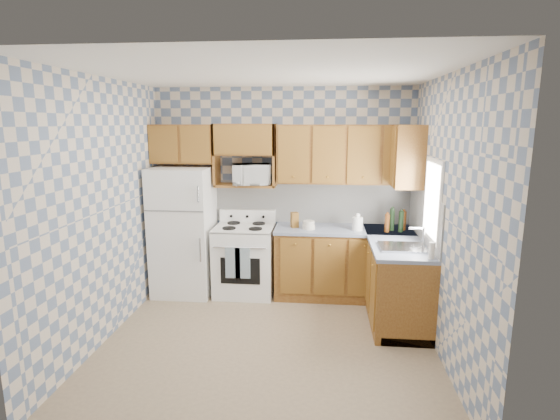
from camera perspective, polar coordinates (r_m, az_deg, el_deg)
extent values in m
plane|color=#796550|center=(4.77, -1.54, -16.70)|extent=(3.40, 3.40, 0.00)
cube|color=slate|center=(5.87, 0.33, 2.59)|extent=(3.40, 0.02, 2.70)
cube|color=slate|center=(4.43, 20.74, -1.05)|extent=(0.02, 3.20, 2.70)
cube|color=silver|center=(5.86, 4.21, 1.06)|extent=(2.60, 0.02, 0.56)
cube|color=silver|center=(5.22, 18.29, -0.78)|extent=(0.02, 1.60, 0.56)
cube|color=white|center=(5.89, -12.46, -2.71)|extent=(0.75, 0.70, 1.68)
cube|color=white|center=(5.83, -4.62, -6.61)|extent=(0.76, 0.65, 0.90)
cube|color=silver|center=(5.71, -4.69, -2.26)|extent=(0.76, 0.65, 0.02)
cube|color=white|center=(5.95, -4.23, -0.75)|extent=(0.76, 0.08, 0.17)
cube|color=navy|center=(5.50, -6.18, -6.86)|extent=(0.19, 0.02, 0.40)
cube|color=navy|center=(5.48, -4.91, -6.91)|extent=(0.19, 0.02, 0.40)
cube|color=#5F3314|center=(5.78, 8.27, -6.97)|extent=(1.75, 0.60, 0.88)
cube|color=#5F3314|center=(5.37, 14.73, -8.69)|extent=(0.60, 1.60, 0.88)
cube|color=slate|center=(5.64, 8.41, -2.55)|extent=(1.77, 0.63, 0.04)
cube|color=slate|center=(5.23, 14.92, -3.94)|extent=(0.63, 1.60, 0.04)
cube|color=#5F3314|center=(5.64, 8.62, 7.21)|extent=(1.75, 0.33, 0.74)
cube|color=#5F3314|center=(5.91, -12.51, 8.43)|extent=(0.82, 0.33, 0.50)
cube|color=#5F3314|center=(5.53, 16.13, 6.82)|extent=(0.33, 0.70, 0.74)
cube|color=#5F3314|center=(5.76, -4.49, 3.24)|extent=(0.80, 0.33, 0.03)
imported|color=white|center=(5.70, -3.85, 4.67)|extent=(0.55, 0.43, 0.27)
cube|color=#B7B7BC|center=(4.89, 15.64, -4.73)|extent=(0.48, 0.40, 0.03)
cube|color=silver|center=(4.84, 19.30, 1.25)|extent=(0.02, 0.66, 0.86)
cylinder|color=black|center=(5.60, 14.42, -1.22)|extent=(0.06, 0.06, 0.28)
cylinder|color=black|center=(5.56, 15.52, -1.47)|extent=(0.06, 0.06, 0.26)
cylinder|color=#522A0E|center=(5.67, 15.84, -1.34)|extent=(0.06, 0.06, 0.24)
cylinder|color=#522A0E|center=(5.52, 13.81, -1.67)|extent=(0.06, 0.06, 0.22)
cube|color=brown|center=(5.61, 1.92, -1.29)|extent=(0.11, 0.11, 0.20)
cylinder|color=white|center=(5.54, 10.09, -1.76)|extent=(0.13, 0.13, 0.17)
cylinder|color=silver|center=(4.57, 19.20, -5.04)|extent=(0.06, 0.06, 0.17)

